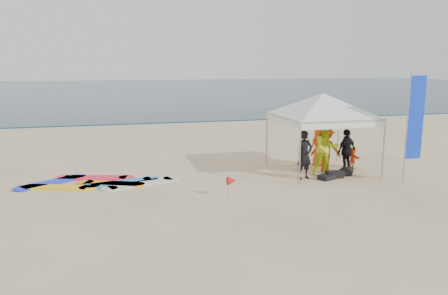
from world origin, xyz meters
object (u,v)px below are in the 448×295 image
(canopy_tent, at_px, (323,94))
(feather_flag, at_px, (415,119))
(person_black_a, at_px, (304,155))
(surfboard_spread, at_px, (98,183))
(person_black_b, at_px, (346,151))
(person_seated, at_px, (353,158))
(person_orange_b, at_px, (319,146))
(person_yellow, at_px, (326,149))
(marker_pennant, at_px, (232,181))
(person_orange_a, at_px, (326,149))

(canopy_tent, distance_m, feather_flag, 3.18)
(person_black_a, distance_m, surfboard_spread, 7.05)
(person_black_a, bearing_deg, person_black_b, 0.26)
(person_black_a, bearing_deg, surfboard_spread, 155.99)
(person_black_b, distance_m, person_seated, 0.84)
(person_orange_b, bearing_deg, person_yellow, 66.10)
(person_seated, xyz_separation_m, marker_pennant, (-5.46, -2.38, 0.08))
(marker_pennant, bearing_deg, person_seated, 23.49)
(marker_pennant, bearing_deg, person_yellow, 23.03)
(person_black_b, height_order, person_seated, person_black_b)
(surfboard_spread, bearing_deg, person_orange_a, -2.28)
(person_orange_a, distance_m, person_black_b, 0.75)
(feather_flag, height_order, marker_pennant, feather_flag)
(person_yellow, distance_m, person_black_b, 0.98)
(person_yellow, bearing_deg, person_black_a, -160.31)
(person_yellow, height_order, person_orange_b, person_yellow)
(person_black_a, xyz_separation_m, surfboard_spread, (-6.91, 1.12, -0.81))
(person_black_b, distance_m, person_orange_b, 1.28)
(person_black_a, relative_size, surfboard_spread, 0.34)
(person_orange_b, relative_size, surfboard_spread, 0.32)
(person_black_a, xyz_separation_m, person_orange_b, (1.42, 1.69, -0.06))
(person_black_a, distance_m, person_seated, 2.71)
(person_orange_b, xyz_separation_m, canopy_tent, (-0.39, -0.89, 2.08))
(person_orange_b, height_order, person_seated, person_orange_b)
(person_yellow, height_order, surfboard_spread, person_yellow)
(person_black_b, distance_m, surfboard_spread, 8.88)
(person_orange_a, xyz_separation_m, person_black_b, (0.69, -0.28, -0.04))
(person_black_a, bearing_deg, person_yellow, 2.02)
(canopy_tent, bearing_deg, person_seated, 7.31)
(person_yellow, relative_size, marker_pennant, 3.02)
(person_black_a, height_order, feather_flag, feather_flag)
(person_orange_a, distance_m, marker_pennant, 4.75)
(person_seated, height_order, feather_flag, feather_flag)
(person_orange_a, relative_size, feather_flag, 0.46)
(person_black_b, bearing_deg, feather_flag, 100.96)
(feather_flag, distance_m, surfboard_spread, 10.63)
(person_black_a, height_order, person_seated, person_black_a)
(marker_pennant, xyz_separation_m, surfboard_spread, (-3.93, 2.50, -0.46))
(canopy_tent, bearing_deg, person_black_b, -18.07)
(person_orange_b, relative_size, feather_flag, 0.43)
(person_seated, bearing_deg, feather_flag, -162.66)
(person_black_a, xyz_separation_m, person_yellow, (0.97, 0.29, 0.12))
(feather_flag, bearing_deg, person_seated, 106.33)
(person_yellow, xyz_separation_m, person_orange_b, (0.45, 1.40, -0.17))
(person_orange_b, distance_m, surfboard_spread, 8.38)
(person_yellow, bearing_deg, person_black_b, 16.08)
(person_yellow, distance_m, person_orange_a, 0.57)
(surfboard_spread, bearing_deg, canopy_tent, -2.26)
(canopy_tent, xyz_separation_m, surfboard_spread, (-7.94, 0.31, -2.84))
(marker_pennant, height_order, surfboard_spread, marker_pennant)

